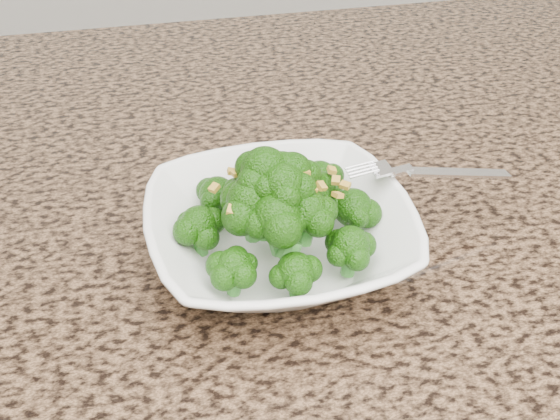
{
  "coord_description": "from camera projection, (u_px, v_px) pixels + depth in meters",
  "views": [
    {
      "loc": [
        -0.01,
        -0.15,
        1.27
      ],
      "look_at": [
        0.09,
        0.27,
        0.95
      ],
      "focal_mm": 45.0,
      "sensor_mm": 36.0,
      "label": 1
    }
  ],
  "objects": [
    {
      "name": "bowl",
      "position": [
        280.0,
        235.0,
        0.56
      ],
      "size": [
        0.21,
        0.21,
        0.05
      ],
      "primitive_type": "imported",
      "rotation": [
        0.0,
        0.0,
        0.02
      ],
      "color": "white",
      "rests_on": "granite_counter"
    },
    {
      "name": "granite_counter",
      "position": [
        174.0,
        268.0,
        0.59
      ],
      "size": [
        1.64,
        1.04,
        0.03
      ],
      "primitive_type": "cube",
      "color": "brown",
      "rests_on": "cabinet"
    },
    {
      "name": "broccoli_pile",
      "position": [
        280.0,
        173.0,
        0.52
      ],
      "size": [
        0.18,
        0.18,
        0.06
      ],
      "primitive_type": null,
      "color": "#1B5309",
      "rests_on": "bowl"
    },
    {
      "name": "garlic_topping",
      "position": [
        280.0,
        132.0,
        0.5
      ],
      "size": [
        0.11,
        0.11,
        0.01
      ],
      "primitive_type": null,
      "color": "gold",
      "rests_on": "broccoli_pile"
    },
    {
      "name": "fork",
      "position": [
        405.0,
        170.0,
        0.58
      ],
      "size": [
        0.16,
        0.04,
        0.01
      ],
      "primitive_type": null,
      "rotation": [
        0.0,
        0.0,
        0.08
      ],
      "color": "silver",
      "rests_on": "bowl"
    }
  ]
}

